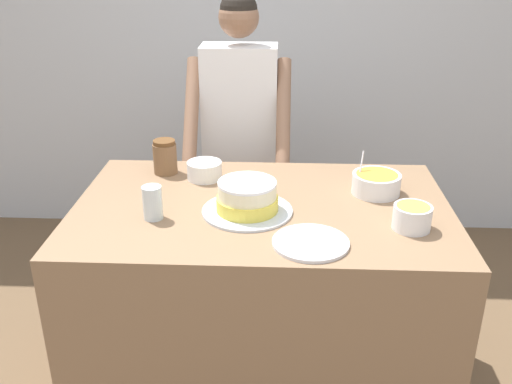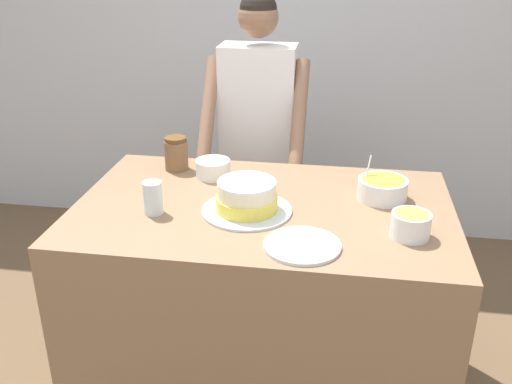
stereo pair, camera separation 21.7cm
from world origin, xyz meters
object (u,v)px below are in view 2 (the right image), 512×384
object	(u,v)px
cake	(247,198)
ceramic_plate	(302,245)
frosting_bowl_pink	(213,168)
stoneware_jar	(176,154)
person_baker	(258,122)
frosting_bowl_orange	(382,188)
drinking_glass	(153,198)
frosting_bowl_olive	(411,224)

from	to	relation	value
cake	ceramic_plate	distance (m)	0.34
frosting_bowl_pink	ceramic_plate	bearing A→B (deg)	-52.21
ceramic_plate	stoneware_jar	distance (m)	0.88
person_baker	ceramic_plate	world-z (taller)	person_baker
ceramic_plate	stoneware_jar	bearing A→B (deg)	134.79
frosting_bowl_orange	drinking_glass	distance (m)	0.91
frosting_bowl_pink	ceramic_plate	distance (m)	0.72
frosting_bowl_pink	ceramic_plate	world-z (taller)	frosting_bowl_pink
frosting_bowl_olive	frosting_bowl_orange	bearing A→B (deg)	104.99
frosting_bowl_pink	ceramic_plate	xyz separation A→B (m)	(0.44, -0.57, -0.04)
cake	stoneware_jar	xyz separation A→B (m)	(-0.39, 0.38, 0.02)
drinking_glass	stoneware_jar	bearing A→B (deg)	95.15
frosting_bowl_orange	ceramic_plate	world-z (taller)	frosting_bowl_orange
person_baker	cake	bearing A→B (deg)	-83.99
cake	stoneware_jar	size ratio (longest dim) A/B	2.28
cake	frosting_bowl_pink	size ratio (longest dim) A/B	2.31
cake	frosting_bowl_pink	xyz separation A→B (m)	(-0.21, 0.32, -0.01)
frosting_bowl_olive	stoneware_jar	bearing A→B (deg)	153.52
stoneware_jar	person_baker	bearing A→B (deg)	58.26
person_baker	ceramic_plate	size ratio (longest dim) A/B	6.16
drinking_glass	ceramic_plate	size ratio (longest dim) A/B	0.48
frosting_bowl_orange	ceramic_plate	xyz separation A→B (m)	(-0.28, -0.44, -0.04)
frosting_bowl_pink	drinking_glass	size ratio (longest dim) A/B	1.17
frosting_bowl_pink	drinking_glass	xyz separation A→B (m)	(-0.14, -0.39, 0.02)
drinking_glass	ceramic_plate	xyz separation A→B (m)	(0.58, -0.17, -0.06)
ceramic_plate	stoneware_jar	world-z (taller)	stoneware_jar
cake	ceramic_plate	world-z (taller)	cake
frosting_bowl_orange	drinking_glass	world-z (taller)	frosting_bowl_orange
frosting_bowl_olive	frosting_bowl_pink	xyz separation A→B (m)	(-0.81, 0.43, -0.01)
frosting_bowl_orange	drinking_glass	xyz separation A→B (m)	(-0.86, -0.27, 0.02)
ceramic_plate	stoneware_jar	xyz separation A→B (m)	(-0.62, 0.63, 0.07)
cake	drinking_glass	world-z (taller)	drinking_glass
frosting_bowl_pink	stoneware_jar	distance (m)	0.19
frosting_bowl_olive	ceramic_plate	size ratio (longest dim) A/B	0.52
person_baker	frosting_bowl_orange	distance (m)	0.90
person_baker	frosting_bowl_pink	world-z (taller)	person_baker
drinking_glass	cake	bearing A→B (deg)	11.15
frosting_bowl_pink	stoneware_jar	bearing A→B (deg)	161.77
frosting_bowl_pink	stoneware_jar	xyz separation A→B (m)	(-0.18, 0.06, 0.03)
frosting_bowl_olive	drinking_glass	distance (m)	0.95
frosting_bowl_orange	stoneware_jar	size ratio (longest dim) A/B	1.29
frosting_bowl_olive	stoneware_jar	distance (m)	1.10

